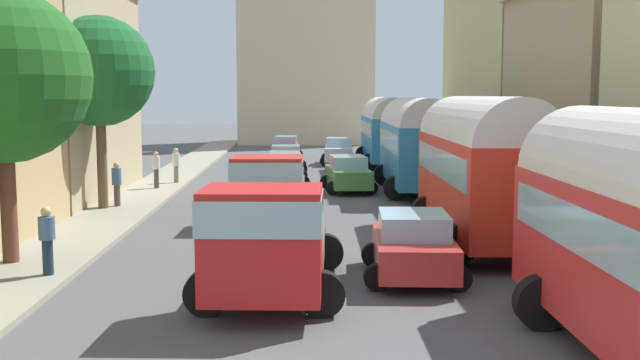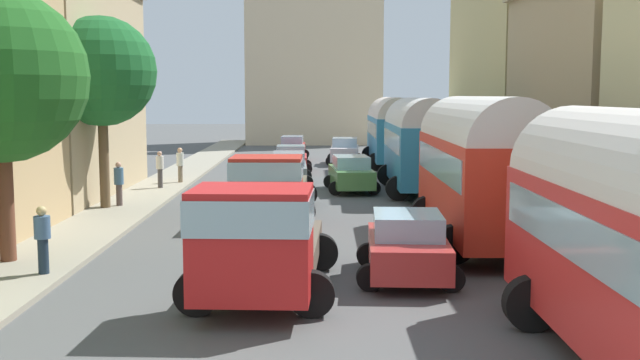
% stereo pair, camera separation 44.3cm
% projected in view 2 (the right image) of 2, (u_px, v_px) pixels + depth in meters
% --- Properties ---
extents(ground_plane, '(154.00, 154.00, 0.00)m').
position_uv_depth(ground_plane, '(317.00, 188.00, 34.33)').
color(ground_plane, '#4E5050').
extents(sidewalk_left, '(2.50, 70.00, 0.14)m').
position_uv_depth(sidewalk_left, '(159.00, 187.00, 34.23)').
color(sidewalk_left, gray).
rests_on(sidewalk_left, ground).
extents(sidewalk_right, '(2.50, 70.00, 0.14)m').
position_uv_depth(sidewalk_right, '(475.00, 187.00, 34.42)').
color(sidewalk_right, gray).
rests_on(sidewalk_right, ground).
extents(building_left_2, '(4.44, 11.76, 9.34)m').
position_uv_depth(building_left_2, '(66.00, 85.00, 31.11)').
color(building_left_2, tan).
rests_on(building_left_2, ground).
extents(building_right_2, '(6.14, 10.23, 8.99)m').
position_uv_depth(building_right_2, '(614.00, 88.00, 28.57)').
color(building_right_2, tan).
rests_on(building_right_2, ground).
extents(building_right_3, '(5.33, 13.72, 11.55)m').
position_uv_depth(building_right_3, '(522.00, 67.00, 40.60)').
color(building_right_3, tan).
rests_on(building_right_3, ground).
extents(distant_church, '(11.65, 6.66, 23.35)m').
position_uv_depth(distant_church, '(314.00, 49.00, 65.38)').
color(distant_church, beige).
rests_on(distant_church, ground).
extents(parked_bus_1, '(3.41, 8.55, 4.23)m').
position_uv_depth(parked_bus_1, '(480.00, 163.00, 21.38)').
color(parked_bus_1, red).
rests_on(parked_bus_1, ground).
extents(parked_bus_2, '(3.35, 8.31, 4.15)m').
position_uv_depth(parked_bus_2, '(418.00, 140.00, 32.64)').
color(parked_bus_2, teal).
rests_on(parked_bus_2, ground).
extents(parked_bus_3, '(3.39, 9.31, 4.14)m').
position_uv_depth(parked_bus_3, '(392.00, 128.00, 44.97)').
color(parked_bus_3, teal).
rests_on(parked_bus_3, ground).
extents(cargo_truck_0, '(3.33, 6.59, 2.53)m').
position_uv_depth(cargo_truck_0, '(260.00, 239.00, 15.44)').
color(cargo_truck_0, red).
rests_on(cargo_truck_0, ground).
extents(cargo_truck_1, '(3.26, 7.45, 2.29)m').
position_uv_depth(cargo_truck_1, '(271.00, 184.00, 25.91)').
color(cargo_truck_1, red).
rests_on(cargo_truck_1, ground).
extents(car_0, '(2.32, 4.44, 1.58)m').
position_uv_depth(car_0, '(289.00, 169.00, 35.54)').
color(car_0, gray).
rests_on(car_0, ground).
extents(car_1, '(2.37, 3.64, 1.49)m').
position_uv_depth(car_1, '(291.00, 159.00, 41.51)').
color(car_1, '#BC3132').
rests_on(car_1, ground).
extents(car_2, '(2.23, 4.25, 1.58)m').
position_uv_depth(car_2, '(292.00, 148.00, 49.32)').
color(car_2, '#B22F2B').
rests_on(car_2, ground).
extents(car_3, '(2.51, 3.83, 1.55)m').
position_uv_depth(car_3, '(407.00, 246.00, 17.37)').
color(car_3, '#B32F2C').
rests_on(car_3, ground).
extents(car_4, '(2.42, 4.20, 1.59)m').
position_uv_depth(car_4, '(351.00, 174.00, 33.20)').
color(car_4, '#558B47').
rests_on(car_4, ground).
extents(car_5, '(2.43, 3.97, 1.65)m').
position_uv_depth(car_5, '(345.00, 151.00, 46.19)').
color(car_5, white).
rests_on(car_5, ground).
extents(pedestrian_0, '(0.48, 0.48, 1.78)m').
position_uv_depth(pedestrian_0, '(119.00, 182.00, 27.99)').
color(pedestrian_0, '#544542').
rests_on(pedestrian_0, ground).
extents(pedestrian_1, '(0.46, 0.46, 1.78)m').
position_uv_depth(pedestrian_1, '(160.00, 168.00, 33.35)').
color(pedestrian_1, '#464041').
rests_on(pedestrian_1, ground).
extents(pedestrian_2, '(0.43, 0.43, 1.73)m').
position_uv_depth(pedestrian_2, '(43.00, 238.00, 17.28)').
color(pedestrian_2, '#1C2B3B').
rests_on(pedestrian_2, ground).
extents(pedestrian_4, '(0.47, 0.47, 1.78)m').
position_uv_depth(pedestrian_4, '(180.00, 164.00, 35.50)').
color(pedestrian_4, '#7F6D56').
rests_on(pedestrian_4, ground).
extents(roadside_tree_1, '(4.25, 4.25, 6.84)m').
position_uv_depth(roadside_tree_1, '(0.00, 77.00, 18.23)').
color(roadside_tree_1, brown).
rests_on(roadside_tree_1, ground).
extents(roadside_tree_2, '(3.99, 3.99, 7.12)m').
position_uv_depth(roadside_tree_2, '(101.00, 72.00, 27.05)').
color(roadside_tree_2, brown).
rests_on(roadside_tree_2, ground).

